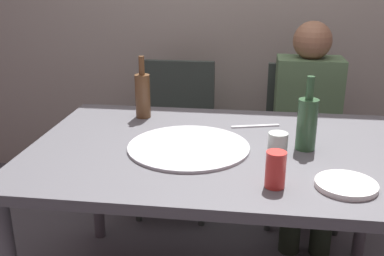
# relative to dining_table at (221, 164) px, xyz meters

# --- Properties ---
(dining_table) EXTENTS (1.53, 1.01, 0.76)m
(dining_table) POSITION_rel_dining_table_xyz_m (0.00, 0.00, 0.00)
(dining_table) COLOR #4C4C51
(dining_table) RESTS_ON ground_plane
(pizza_tray) EXTENTS (0.48, 0.48, 0.01)m
(pizza_tray) POSITION_rel_dining_table_xyz_m (-0.13, -0.03, 0.08)
(pizza_tray) COLOR #ADADB2
(pizza_tray) RESTS_ON dining_table
(beer_bottle) EXTENTS (0.07, 0.07, 0.29)m
(beer_bottle) POSITION_rel_dining_table_xyz_m (-0.40, 0.33, 0.19)
(beer_bottle) COLOR brown
(beer_bottle) RESTS_ON dining_table
(water_bottle) EXTENTS (0.08, 0.08, 0.29)m
(water_bottle) POSITION_rel_dining_table_xyz_m (0.33, 0.02, 0.18)
(water_bottle) COLOR #2D5133
(water_bottle) RESTS_ON dining_table
(tumbler_near) EXTENTS (0.08, 0.08, 0.08)m
(tumbler_near) POSITION_rel_dining_table_xyz_m (0.22, -0.04, 0.12)
(tumbler_near) COLOR #B7C6BC
(tumbler_near) RESTS_ON dining_table
(soda_can) EXTENTS (0.07, 0.07, 0.12)m
(soda_can) POSITION_rel_dining_table_xyz_m (0.20, -0.33, 0.14)
(soda_can) COLOR red
(soda_can) RESTS_ON dining_table
(plate_stack) EXTENTS (0.20, 0.20, 0.02)m
(plate_stack) POSITION_rel_dining_table_xyz_m (0.43, -0.30, 0.08)
(plate_stack) COLOR white
(plate_stack) RESTS_ON dining_table
(table_knife) EXTENTS (0.22, 0.08, 0.01)m
(table_knife) POSITION_rel_dining_table_xyz_m (0.13, 0.26, 0.08)
(table_knife) COLOR #B7B7BC
(table_knife) RESTS_ON dining_table
(chair_left) EXTENTS (0.44, 0.44, 0.90)m
(chair_left) POSITION_rel_dining_table_xyz_m (-0.34, 0.90, -0.17)
(chair_left) COLOR #2D3833
(chair_left) RESTS_ON ground_plane
(chair_right) EXTENTS (0.44, 0.44, 0.90)m
(chair_right) POSITION_rel_dining_table_xyz_m (0.43, 0.90, -0.17)
(chair_right) COLOR #2D3833
(chair_right) RESTS_ON ground_plane
(guest_in_sweater) EXTENTS (0.36, 0.56, 1.17)m
(guest_in_sweater) POSITION_rel_dining_table_xyz_m (0.43, 0.75, -0.04)
(guest_in_sweater) COLOR #4C6B47
(guest_in_sweater) RESTS_ON ground_plane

